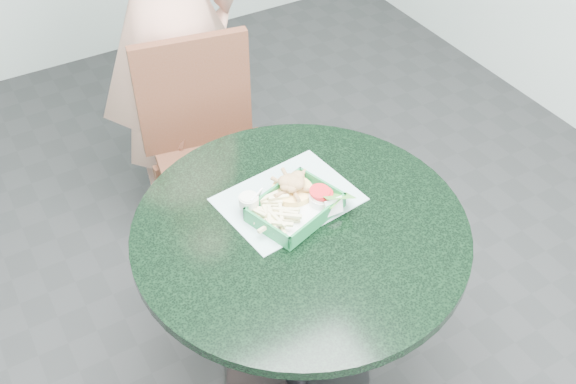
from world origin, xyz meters
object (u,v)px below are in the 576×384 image
sauce_ramekin (252,196)px  cafe_table (300,270)px  food_basket (295,215)px  crab_sandwich (300,190)px  dining_chair (209,145)px

sauce_ramekin → cafe_table: bearing=-62.9°
sauce_ramekin → food_basket: bearing=-49.9°
crab_sandwich → sauce_ramekin: bearing=160.0°
crab_sandwich → sauce_ramekin: 0.14m
cafe_table → dining_chair: 0.74m
cafe_table → food_basket: (0.01, 0.05, 0.19)m
food_basket → sauce_ramekin: 0.13m
dining_chair → sauce_ramekin: 0.66m
food_basket → dining_chair: bearing=87.0°
food_basket → crab_sandwich: size_ratio=1.98×
cafe_table → sauce_ramekin: bearing=117.1°
food_basket → sauce_ramekin: bearing=130.1°
cafe_table → crab_sandwich: bearing=60.4°
crab_sandwich → dining_chair: bearing=90.9°
dining_chair → crab_sandwich: bearing=-78.4°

